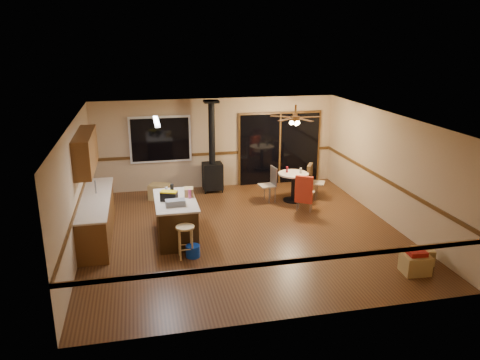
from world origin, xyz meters
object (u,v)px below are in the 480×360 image
object	(u,v)px
box_under_window	(159,192)
box_corner_b	(422,256)
toolbox_black	(169,197)
box_corner_a	(415,264)
toolbox_grey	(175,203)
blue_bucket	(193,251)
dining_table	(293,182)
chair_left	(271,180)
bar_stool	(186,242)
chair_right	(310,177)
kitchen_island	(176,219)
chair_near	(304,189)
wood_stove	(212,167)

from	to	relation	value
box_under_window	box_corner_b	size ratio (longest dim) A/B	1.35
toolbox_black	box_under_window	world-z (taller)	toolbox_black
box_corner_a	toolbox_grey	bearing A→B (deg)	152.96
blue_bucket	dining_table	bearing A→B (deg)	42.33
blue_bucket	chair_left	size ratio (longest dim) A/B	0.56
toolbox_black	box_corner_b	world-z (taller)	toolbox_black
toolbox_black	bar_stool	xyz separation A→B (m)	(0.23, -0.93, -0.66)
dining_table	chair_right	distance (m)	0.56
box_corner_b	kitchen_island	bearing A→B (deg)	153.91
chair_left	chair_near	world-z (taller)	same
kitchen_island	dining_table	bearing A→B (deg)	28.39
kitchen_island	box_corner_b	world-z (taller)	kitchen_island
toolbox_black	dining_table	xyz separation A→B (m)	(3.42, 1.84, -0.47)
toolbox_black	chair_near	bearing A→B (deg)	16.14
chair_left	chair_right	xyz separation A→B (m)	(1.14, 0.03, 0.01)
chair_left	box_corner_a	world-z (taller)	chair_left
chair_near	chair_right	distance (m)	1.13
chair_right	dining_table	bearing A→B (deg)	-165.60
wood_stove	blue_bucket	distance (m)	4.23
chair_near	box_corner_b	distance (m)	3.46
wood_stove	chair_near	xyz separation A→B (m)	(1.98, -2.13, -0.13)
toolbox_black	box_corner_b	bearing A→B (deg)	-24.78
kitchen_island	bar_stool	size ratio (longest dim) A/B	2.49
toolbox_grey	kitchen_island	bearing A→B (deg)	85.93
toolbox_black	chair_near	world-z (taller)	toolbox_black
wood_stove	dining_table	distance (m)	2.37
bar_stool	dining_table	distance (m)	4.23
toolbox_grey	box_under_window	world-z (taller)	toolbox_grey
chair_near	bar_stool	bearing A→B (deg)	-148.88
blue_bucket	chair_right	size ratio (longest dim) A/B	0.41
blue_bucket	chair_right	bearing A→B (deg)	39.09
kitchen_island	chair_left	xyz separation A→B (m)	(2.69, 1.89, 0.14)
bar_stool	chair_left	world-z (taller)	chair_left
wood_stove	chair_left	bearing A→B (deg)	-39.92
chair_left	box_under_window	distance (m)	3.05
toolbox_black	box_corner_a	world-z (taller)	toolbox_black
bar_stool	dining_table	size ratio (longest dim) A/B	0.83
toolbox_grey	box_under_window	xyz separation A→B (m)	(-0.20, 3.08, -0.75)
box_under_window	chair_left	bearing A→B (deg)	-15.39
box_under_window	bar_stool	bearing A→B (deg)	-84.91
box_corner_a	box_under_window	bearing A→B (deg)	130.38
chair_right	box_under_window	xyz separation A→B (m)	(-4.05, 0.78, -0.39)
wood_stove	bar_stool	bearing A→B (deg)	-106.50
chair_near	box_corner_a	bearing A→B (deg)	-74.61
bar_stool	box_under_window	distance (m)	3.71
blue_bucket	box_corner_b	size ratio (longest dim) A/B	0.75
dining_table	blue_bucket	bearing A→B (deg)	-137.67
toolbox_grey	chair_left	size ratio (longest dim) A/B	0.79
wood_stove	chair_right	size ratio (longest dim) A/B	3.60
kitchen_island	bar_stool	xyz separation A→B (m)	(0.10, -1.00, -0.11)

